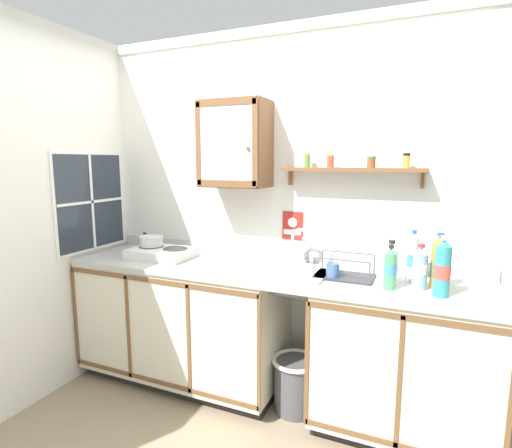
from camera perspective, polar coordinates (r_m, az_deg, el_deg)
name	(u,v)px	position (r m, az deg, el deg)	size (l,w,h in m)	color
floor	(237,434)	(2.73, -2.70, -27.82)	(5.82, 5.82, 0.00)	gray
back_wall	(282,209)	(2.90, 3.68, 2.11)	(3.42, 0.07, 2.56)	silver
side_wall_left	(19,217)	(2.98, -30.79, 0.85)	(0.05, 3.53, 2.56)	silver
lower_cabinet_run	(184,321)	(3.11, -10.29, -13.52)	(1.51, 0.63, 0.89)	black
lower_cabinet_run_right	(403,362)	(2.66, 20.21, -18.03)	(1.02, 0.63, 0.89)	black
countertop	(264,272)	(2.67, 1.16, -6.83)	(2.78, 0.65, 0.03)	#B2B2AD
backsplash	(280,254)	(2.93, 3.39, -4.31)	(2.78, 0.02, 0.08)	#B2B2AD
sink	(289,274)	(2.65, 4.79, -7.17)	(0.52, 0.47, 0.37)	silver
hot_plate_stove	(162,253)	(3.06, -13.34, -4.03)	(0.45, 0.32, 0.08)	silver
saucepan	(151,240)	(3.13, -14.75, -2.29)	(0.28, 0.24, 0.08)	silver
bottle_soda_green_0	(390,269)	(2.36, 18.60, -6.09)	(0.07, 0.07, 0.25)	#4CB266
bottle_detergent_teal_1	(442,269)	(2.33, 25.07, -5.82)	(0.08, 0.08, 0.33)	teal
bottle_water_clear_2	(413,258)	(2.56, 21.48, -4.51)	(0.06, 0.06, 0.31)	silver
bottle_water_blue_3	(420,268)	(2.43, 22.40, -5.85)	(0.08, 0.08, 0.26)	#8CB7E0
bottle_juice_amber_4	(439,264)	(2.47, 24.64, -5.19)	(0.09, 0.09, 0.32)	gold
bottle_opaque_white_5	(391,264)	(2.47, 18.70, -5.46)	(0.09, 0.09, 0.26)	white
dish_rack	(342,273)	(2.55, 12.20, -6.92)	(0.36, 0.23, 0.16)	#333338
mug	(333,271)	(2.50, 10.91, -6.58)	(0.08, 0.12, 0.10)	#3F6699
wall_cabinet	(235,144)	(2.84, -3.02, 11.30)	(0.47, 0.31, 0.60)	brown
spice_shelf	(352,168)	(2.66, 13.49, 7.73)	(0.92, 0.14, 0.22)	brown
warning_sign	(293,226)	(2.86, 5.24, -0.28)	(0.15, 0.01, 0.20)	#B2261E
window	(91,202)	(3.32, -22.54, 2.96)	(0.03, 0.68, 0.76)	#262D38
trash_bin	(295,383)	(2.84, 5.65, -21.66)	(0.31, 0.31, 0.36)	#4C4C51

